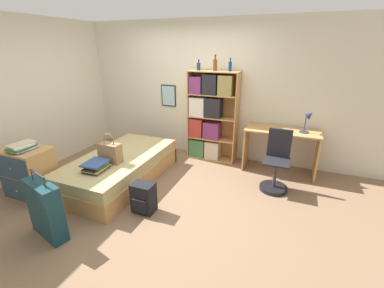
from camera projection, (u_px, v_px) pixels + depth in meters
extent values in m
plane|color=#84664C|center=(155.00, 187.00, 4.11)|extent=(14.00, 14.00, 0.00)
cube|color=beige|center=(193.00, 90.00, 5.09)|extent=(10.00, 0.06, 2.60)
cube|color=black|center=(169.00, 96.00, 5.29)|extent=(0.32, 0.02, 0.43)
cube|color=#99C1D6|center=(168.00, 96.00, 5.28)|extent=(0.28, 0.01, 0.39)
cube|color=beige|center=(36.00, 96.00, 4.44)|extent=(0.06, 10.00, 2.60)
cube|color=tan|center=(120.00, 173.00, 4.29)|extent=(1.09, 2.07, 0.26)
cube|color=tan|center=(119.00, 161.00, 4.21)|extent=(1.06, 2.04, 0.18)
cube|color=tan|center=(151.00, 147.00, 5.13)|extent=(1.09, 0.04, 0.44)
cube|color=#93704C|center=(110.00, 153.00, 3.90)|extent=(0.34, 0.16, 0.30)
torus|color=#93704C|center=(108.00, 140.00, 3.83)|extent=(0.21, 0.02, 0.21)
cube|color=#334C84|center=(96.00, 169.00, 3.69)|extent=(0.28, 0.30, 0.02)
cube|color=#232328|center=(97.00, 168.00, 3.70)|extent=(0.30, 0.38, 0.02)
cube|color=gold|center=(96.00, 168.00, 3.67)|extent=(0.32, 0.37, 0.01)
cube|color=#232328|center=(96.00, 166.00, 3.68)|extent=(0.24, 0.36, 0.02)
cube|color=#427A4C|center=(97.00, 165.00, 3.68)|extent=(0.26, 0.27, 0.01)
cube|color=beige|center=(96.00, 164.00, 3.67)|extent=(0.24, 0.28, 0.02)
cube|color=#334C84|center=(95.00, 163.00, 3.67)|extent=(0.31, 0.37, 0.02)
cube|color=#143842|center=(46.00, 210.00, 2.96)|extent=(0.58, 0.32, 0.69)
cylinder|color=#2D2D33|center=(32.00, 175.00, 2.90)|extent=(0.01, 0.01, 0.12)
cylinder|color=#2D2D33|center=(45.00, 183.00, 2.73)|extent=(0.01, 0.01, 0.12)
cube|color=#2D2D33|center=(37.00, 174.00, 2.79)|extent=(0.32, 0.11, 0.02)
cube|color=tan|center=(30.00, 173.00, 3.77)|extent=(0.67, 0.46, 0.75)
cube|color=#284256|center=(17.00, 191.00, 3.63)|extent=(0.63, 0.01, 0.33)
sphere|color=#B2A893|center=(17.00, 191.00, 3.62)|extent=(0.02, 0.02, 0.02)
cube|color=#284256|center=(11.00, 168.00, 3.51)|extent=(0.63, 0.01, 0.33)
sphere|color=#B2A893|center=(10.00, 169.00, 3.50)|extent=(0.02, 0.02, 0.02)
cube|color=#334C84|center=(23.00, 149.00, 3.62)|extent=(0.30, 0.28, 0.01)
cube|color=silver|center=(23.00, 149.00, 3.61)|extent=(0.28, 0.33, 0.01)
cube|color=#427A4C|center=(21.00, 148.00, 3.59)|extent=(0.27, 0.37, 0.02)
cube|color=#427A4C|center=(22.00, 147.00, 3.59)|extent=(0.26, 0.34, 0.01)
cube|color=silver|center=(21.00, 146.00, 3.58)|extent=(0.26, 0.31, 0.02)
cube|color=beige|center=(21.00, 144.00, 3.59)|extent=(0.23, 0.35, 0.02)
cube|color=tan|center=(191.00, 115.00, 5.05)|extent=(0.02, 0.34, 1.70)
cube|color=tan|center=(236.00, 119.00, 4.73)|extent=(0.02, 0.34, 1.70)
cube|color=tan|center=(215.00, 115.00, 5.03)|extent=(0.93, 0.01, 1.70)
cube|color=tan|center=(212.00, 157.00, 5.19)|extent=(0.90, 0.34, 0.02)
cube|color=tan|center=(212.00, 138.00, 5.04)|extent=(0.90, 0.34, 0.02)
cube|color=tan|center=(213.00, 117.00, 4.89)|extent=(0.90, 0.34, 0.02)
cube|color=tan|center=(213.00, 95.00, 4.74)|extent=(0.90, 0.34, 0.02)
cube|color=tan|center=(214.00, 71.00, 4.59)|extent=(0.90, 0.34, 0.02)
cube|color=#427A4C|center=(198.00, 147.00, 5.21)|extent=(0.31, 0.25, 0.36)
cube|color=beige|center=(213.00, 149.00, 5.10)|extent=(0.28, 0.25, 0.35)
cube|color=#B2382D|center=(197.00, 127.00, 5.07)|extent=(0.26, 0.25, 0.37)
cube|color=#7A336B|center=(212.00, 130.00, 4.97)|extent=(0.31, 0.25, 0.32)
cube|color=silver|center=(198.00, 106.00, 4.91)|extent=(0.30, 0.25, 0.35)
cube|color=#232328|center=(214.00, 107.00, 4.80)|extent=(0.30, 0.25, 0.36)
cube|color=#7A336B|center=(197.00, 85.00, 4.78)|extent=(0.23, 0.25, 0.31)
cube|color=#232328|center=(211.00, 84.00, 4.68)|extent=(0.26, 0.25, 0.36)
cube|color=#99894C|center=(226.00, 85.00, 4.58)|extent=(0.26, 0.25, 0.35)
cylinder|color=navy|center=(199.00, 67.00, 4.65)|extent=(0.07, 0.07, 0.13)
cylinder|color=navy|center=(199.00, 62.00, 4.62)|extent=(0.03, 0.03, 0.04)
cylinder|color=#232328|center=(199.00, 60.00, 4.61)|extent=(0.03, 0.03, 0.02)
cylinder|color=brown|center=(215.00, 65.00, 4.54)|extent=(0.07, 0.07, 0.19)
cylinder|color=brown|center=(215.00, 58.00, 4.49)|extent=(0.03, 0.03, 0.06)
cylinder|color=#232328|center=(215.00, 55.00, 4.48)|extent=(0.03, 0.03, 0.02)
cylinder|color=navy|center=(230.00, 67.00, 4.48)|extent=(0.06, 0.06, 0.16)
cylinder|color=navy|center=(230.00, 60.00, 4.44)|extent=(0.02, 0.02, 0.05)
cylinder|color=#232328|center=(230.00, 58.00, 4.43)|extent=(0.03, 0.03, 0.02)
cube|color=tan|center=(282.00, 130.00, 4.39)|extent=(1.23, 0.53, 0.02)
cube|color=tan|center=(246.00, 147.00, 4.74)|extent=(0.03, 0.49, 0.75)
cube|color=tan|center=(317.00, 156.00, 4.32)|extent=(0.03, 0.49, 0.75)
cylinder|color=navy|center=(304.00, 132.00, 4.25)|extent=(0.15, 0.15, 0.02)
cylinder|color=navy|center=(305.00, 124.00, 4.20)|extent=(0.02, 0.02, 0.26)
cone|color=navy|center=(310.00, 115.00, 4.13)|extent=(0.16, 0.13, 0.16)
cylinder|color=black|center=(273.00, 188.00, 4.03)|extent=(0.43, 0.43, 0.06)
cylinder|color=#333338|center=(275.00, 176.00, 3.96)|extent=(0.05, 0.05, 0.47)
cube|color=black|center=(277.00, 162.00, 3.87)|extent=(0.39, 0.39, 0.03)
cube|color=black|center=(279.00, 143.00, 3.94)|extent=(0.35, 0.04, 0.45)
cube|color=black|center=(144.00, 197.00, 3.45)|extent=(0.30, 0.22, 0.42)
cube|color=black|center=(139.00, 206.00, 3.37)|extent=(0.21, 0.03, 0.19)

